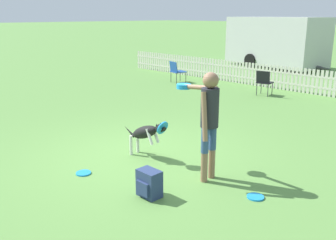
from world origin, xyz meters
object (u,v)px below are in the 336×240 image
object	(u,v)px
leaping_dog	(146,133)
backpack_on_grass	(149,184)
frisbee_near_handler	(83,173)
equipment_trailer	(275,41)
folding_chair_center	(176,70)
folding_chair_blue_left	(264,81)
handler_person	(208,113)
frisbee_near_dog	(255,197)

from	to	relation	value
leaping_dog	backpack_on_grass	size ratio (longest dim) A/B	2.70
frisbee_near_handler	equipment_trailer	bearing A→B (deg)	108.06
frisbee_near_handler	equipment_trailer	distance (m)	14.77
folding_chair_center	equipment_trailer	bearing A→B (deg)	-78.47
leaping_dog	folding_chair_center	bearing A→B (deg)	-142.73
frisbee_near_handler	folding_chair_blue_left	distance (m)	7.73
equipment_trailer	handler_person	bearing A→B (deg)	-53.81
frisbee_near_handler	frisbee_near_dog	bearing A→B (deg)	27.77
backpack_on_grass	folding_chair_blue_left	size ratio (longest dim) A/B	0.49
backpack_on_grass	folding_chair_blue_left	bearing A→B (deg)	109.56
backpack_on_grass	handler_person	bearing A→B (deg)	80.25
handler_person	backpack_on_grass	distance (m)	1.41
frisbee_near_dog	folding_chair_blue_left	world-z (taller)	folding_chair_blue_left
handler_person	leaping_dog	distance (m)	1.49
folding_chair_center	backpack_on_grass	bearing A→B (deg)	146.65
backpack_on_grass	equipment_trailer	world-z (taller)	equipment_trailer
leaping_dog	equipment_trailer	world-z (taller)	equipment_trailer
equipment_trailer	backpack_on_grass	bearing A→B (deg)	-56.23
backpack_on_grass	equipment_trailer	xyz separation A→B (m)	(-5.93, 13.75, 1.09)
leaping_dog	frisbee_near_dog	world-z (taller)	leaping_dog
leaping_dog	folding_chair_blue_left	distance (m)	6.54
folding_chair_blue_left	folding_chair_center	bearing A→B (deg)	-5.93
frisbee_near_dog	folding_chair_center	xyz separation A→B (m)	(-7.45, 6.04, 0.48)
leaping_dog	folding_chair_blue_left	xyz separation A→B (m)	(-1.44, 6.38, 0.00)
frisbee_near_handler	folding_chair_center	distance (m)	8.88
handler_person	folding_chair_center	world-z (taller)	handler_person
leaping_dog	backpack_on_grass	distance (m)	1.57
backpack_on_grass	leaping_dog	bearing A→B (deg)	139.87
backpack_on_grass	frisbee_near_dog	bearing A→B (deg)	43.47
handler_person	folding_chair_center	xyz separation A→B (m)	(-6.51, 6.04, -0.61)
frisbee_near_handler	frisbee_near_dog	xyz separation A→B (m)	(2.49, 1.31, 0.00)
folding_chair_center	folding_chair_blue_left	bearing A→B (deg)	-161.04
leaping_dog	folding_chair_center	xyz separation A→B (m)	(-5.15, 6.12, -0.00)
folding_chair_blue_left	equipment_trailer	xyz separation A→B (m)	(-3.31, 6.38, 0.80)
frisbee_near_dog	handler_person	bearing A→B (deg)	179.75
handler_person	leaping_dog	xyz separation A→B (m)	(-1.36, -0.08, -0.61)
leaping_dog	folding_chair_blue_left	bearing A→B (deg)	-170.11
backpack_on_grass	equipment_trailer	bearing A→B (deg)	113.34
leaping_dog	frisbee_near_dog	size ratio (longest dim) A/B	4.39
backpack_on_grass	equipment_trailer	size ratio (longest dim) A/B	0.07
leaping_dog	frisbee_near_handler	world-z (taller)	leaping_dog
folding_chair_blue_left	equipment_trailer	world-z (taller)	equipment_trailer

